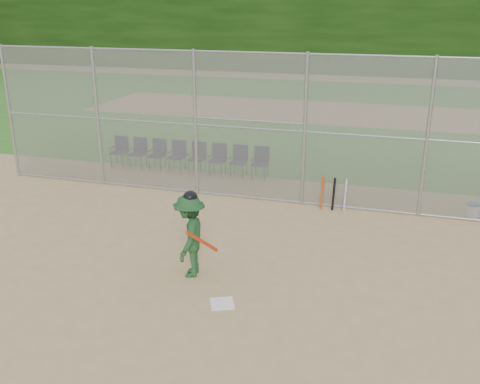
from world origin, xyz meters
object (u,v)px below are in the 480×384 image
(home_plate, at_px, (222,303))
(water_cooler, at_px, (473,210))
(batter_at_plate, at_px, (190,235))
(chair_0, at_px, (119,152))

(home_plate, height_order, water_cooler, water_cooler)
(batter_at_plate, bearing_deg, home_plate, -43.32)
(water_cooler, relative_size, chair_0, 0.39)
(water_cooler, xyz_separation_m, chair_0, (-10.78, 1.61, 0.29))
(home_plate, distance_m, batter_at_plate, 1.55)
(water_cooler, distance_m, chair_0, 10.90)
(home_plate, distance_m, chair_0, 9.46)
(batter_at_plate, relative_size, chair_0, 1.85)
(batter_at_plate, bearing_deg, chair_0, 128.21)
(home_plate, relative_size, water_cooler, 1.10)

